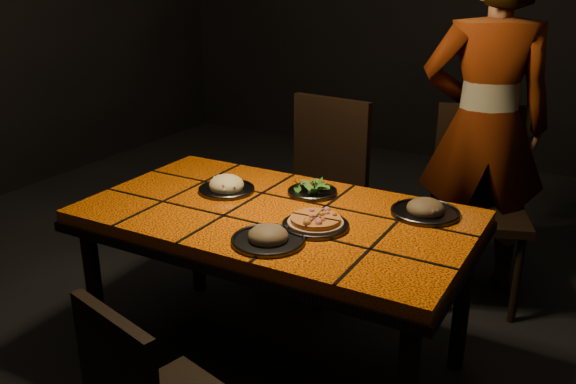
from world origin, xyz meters
The scene contains 10 objects.
room_shell centered at (0.00, 0.00, 1.50)m, with size 6.04×7.04×3.08m.
dining_table centered at (0.00, 0.00, 0.67)m, with size 1.62×0.92×0.75m.
chair_far_left centered at (-0.20, 0.81, 0.60)m, with size 0.52×0.52×1.04m.
chair_far_right centered at (0.60, 1.09, 0.59)m, with size 0.59×0.59×1.03m.
diner centered at (0.58, 1.17, 0.92)m, with size 0.67×0.44×1.84m, color brown.
plate_pizza centered at (0.22, -0.07, 0.77)m, with size 0.26×0.26×0.04m.
plate_pasta centered at (-0.31, 0.09, 0.77)m, with size 0.25×0.25×0.08m.
plate_salad centered at (0.04, 0.25, 0.78)m, with size 0.22×0.22×0.07m.
plate_mushroom_a centered at (0.13, -0.28, 0.77)m, with size 0.28×0.28×0.09m.
plate_mushroom_b centered at (0.55, 0.27, 0.77)m, with size 0.28×0.28×0.09m.
Camera 1 is at (1.19, -2.02, 1.71)m, focal length 38.00 mm.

